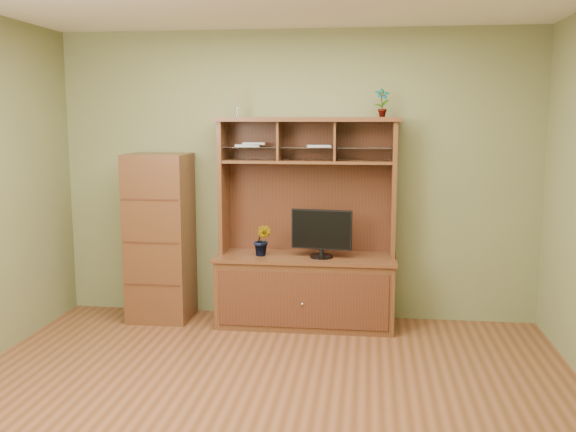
# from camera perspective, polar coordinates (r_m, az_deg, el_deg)

# --- Properties ---
(room) EXTENTS (4.54, 4.04, 2.74)m
(room) POSITION_cam_1_polar(r_m,az_deg,el_deg) (4.09, -2.46, 1.10)
(room) COLOR #593119
(room) RESTS_ON ground
(media_hutch) EXTENTS (1.66, 0.61, 1.90)m
(media_hutch) POSITION_cam_1_polar(r_m,az_deg,el_deg) (5.91, 1.61, -4.70)
(media_hutch) COLOR #432613
(media_hutch) RESTS_ON room
(monitor) EXTENTS (0.55, 0.21, 0.43)m
(monitor) POSITION_cam_1_polar(r_m,az_deg,el_deg) (5.74, 3.00, -1.47)
(monitor) COLOR black
(monitor) RESTS_ON media_hutch
(orchid_plant) EXTENTS (0.18, 0.15, 0.29)m
(orchid_plant) POSITION_cam_1_polar(r_m,az_deg,el_deg) (5.82, -2.28, -2.15)
(orchid_plant) COLOR #3A5D20
(orchid_plant) RESTS_ON media_hutch
(top_plant) EXTENTS (0.15, 0.12, 0.25)m
(top_plant) POSITION_cam_1_polar(r_m,az_deg,el_deg) (5.80, 8.35, 9.95)
(top_plant) COLOR #2F5E20
(top_plant) RESTS_ON media_hutch
(reed_diffuser) EXTENTS (0.06, 0.06, 0.28)m
(reed_diffuser) POSITION_cam_1_polar(r_m,az_deg,el_deg) (5.92, -4.46, 9.83)
(reed_diffuser) COLOR silver
(reed_diffuser) RESTS_ON media_hutch
(magazines) EXTENTS (0.90, 0.21, 0.04)m
(magazines) POSITION_cam_1_polar(r_m,az_deg,el_deg) (5.87, -1.40, 6.34)
(magazines) COLOR #A5A5AA
(magazines) RESTS_ON media_hutch
(side_cabinet) EXTENTS (0.56, 0.51, 1.57)m
(side_cabinet) POSITION_cam_1_polar(r_m,az_deg,el_deg) (6.14, -11.30, -1.87)
(side_cabinet) COLOR #432613
(side_cabinet) RESTS_ON room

